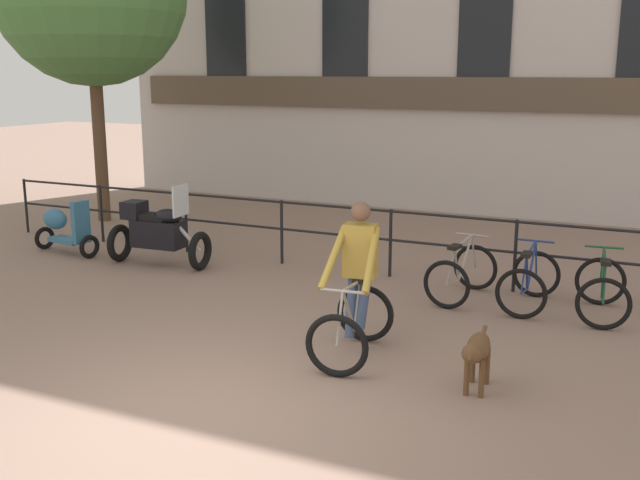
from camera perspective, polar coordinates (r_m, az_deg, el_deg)
name	(u,v)px	position (r m, az deg, el deg)	size (l,w,h in m)	color
ground_plane	(196,414)	(7.18, -9.45, -12.92)	(60.00, 60.00, 0.00)	#8E7060
canal_railing	(391,231)	(11.38, 5.40, 0.65)	(15.05, 0.05, 1.05)	black
cyclist_with_bike	(356,288)	(8.23, 2.73, -3.68)	(0.81, 1.24, 1.70)	black
dog	(477,351)	(7.51, 11.87, -8.28)	(0.26, 0.93, 0.61)	brown
parked_motorcycle	(158,232)	(12.30, -12.28, 0.63)	(1.68, 0.73, 1.35)	black
parked_bicycle_near_lamp	(461,274)	(10.49, 10.72, -2.54)	(0.79, 1.18, 0.86)	black
parked_bicycle_mid_left	(529,282)	(10.31, 15.64, -3.07)	(0.67, 1.12, 0.86)	black
parked_bicycle_mid_right	(602,290)	(10.21, 20.69, -3.59)	(0.79, 1.18, 0.86)	black
parked_scooter	(64,227)	(13.58, -18.94, 0.93)	(1.33, 0.59, 0.96)	black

